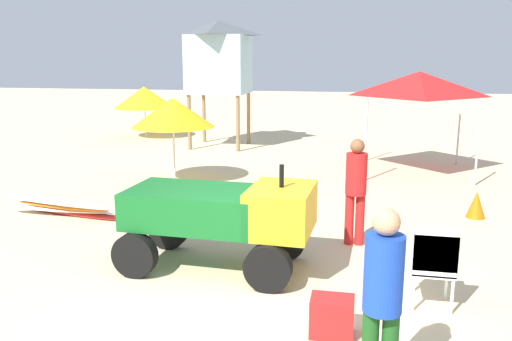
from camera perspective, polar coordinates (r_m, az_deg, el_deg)
ground at (r=6.25m, az=-0.98°, el=-14.94°), size 80.00×80.00×0.00m
utility_cart at (r=7.13m, az=-3.65°, el=-4.68°), size 2.60×1.40×1.50m
stacked_plastic_chairs at (r=6.38m, az=18.70°, el=-9.09°), size 0.48×0.48×1.02m
surfboard_pile at (r=10.21m, az=-19.76°, el=-3.84°), size 2.69×0.84×0.32m
lifeguard_near_left at (r=8.14m, az=10.78°, el=-1.54°), size 0.32×0.32×1.66m
lifeguard_near_center at (r=4.50m, az=13.56°, el=-12.84°), size 0.32×0.32×1.69m
popup_canopy at (r=13.67m, az=17.25°, el=8.94°), size 2.50×2.50×2.52m
lifeguard_tower at (r=17.04m, az=-4.03°, el=12.16°), size 1.98×1.98×3.98m
beach_umbrella_left at (r=12.15m, az=-9.00°, el=6.23°), size 1.89×1.89×1.96m
beach_umbrella_far at (r=19.42m, az=-12.01°, el=7.76°), size 2.16×2.16×1.83m
traffic_cone_far at (r=10.32m, az=22.76°, el=-3.43°), size 0.34×0.34×0.49m
cooler_box at (r=5.73m, az=8.23°, el=-15.38°), size 0.45×0.33×0.41m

